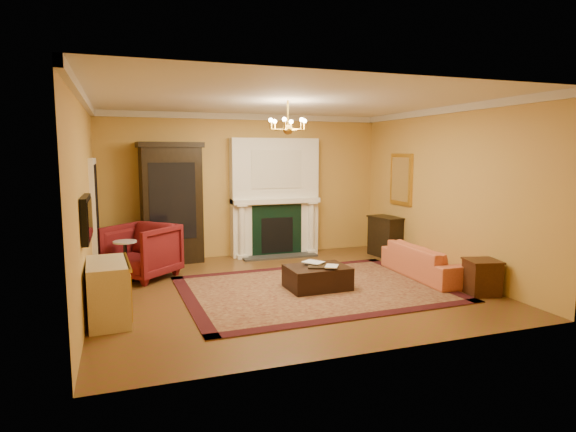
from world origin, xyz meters
name	(u,v)px	position (x,y,z in m)	size (l,w,h in m)	color
floor	(288,288)	(0.00, 0.00, -0.01)	(6.00, 5.50, 0.02)	brown
ceiling	(288,100)	(0.00, 0.00, 3.01)	(6.00, 5.50, 0.02)	silver
wall_back	(245,186)	(0.00, 2.76, 1.50)	(6.00, 0.02, 3.00)	#C19045
wall_front	(374,218)	(0.00, -2.76, 1.50)	(6.00, 0.02, 3.00)	#C19045
wall_left	(84,203)	(-3.01, 0.00, 1.50)	(0.02, 5.50, 3.00)	#C19045
wall_right	(446,191)	(3.01, 0.00, 1.50)	(0.02, 5.50, 3.00)	#C19045
fireplace	(275,200)	(0.60, 2.57, 1.19)	(1.90, 0.70, 2.50)	white
crown_molding	(270,110)	(0.00, 0.96, 2.94)	(6.00, 5.50, 0.12)	silver
doorway	(95,219)	(-2.95, 1.70, 1.05)	(0.08, 1.05, 2.10)	silver
tv_panel	(87,219)	(-2.95, -0.60, 1.35)	(0.09, 0.95, 0.58)	black
gilt_mirror	(401,179)	(2.97, 1.40, 1.65)	(0.06, 0.76, 1.05)	gold
chandelier	(288,126)	(0.00, 0.00, 2.61)	(0.63, 0.55, 0.53)	gold
oriental_rug	(314,289)	(0.36, -0.23, 0.01)	(4.14, 3.11, 0.02)	#410E0E
china_cabinet	(172,206)	(-1.58, 2.49, 1.15)	(1.15, 0.52, 2.30)	black
wingback_armchair	(141,249)	(-2.22, 1.42, 0.53)	(1.02, 0.96, 1.05)	maroon
pedestal_table	(126,258)	(-2.49, 1.30, 0.41)	(0.39, 0.39, 0.70)	black
commode	(108,291)	(-2.73, -0.69, 0.39)	(0.50, 1.05, 0.79)	beige
coral_sofa	(428,256)	(2.56, -0.17, 0.38)	(1.96, 0.57, 0.77)	#DE6946
end_table	(482,278)	(2.72, -1.35, 0.26)	(0.45, 0.45, 0.52)	#3A1F0F
console_table	(386,237)	(2.78, 1.62, 0.41)	(0.42, 0.74, 0.82)	black
leather_ottoman	(317,277)	(0.42, -0.24, 0.20)	(0.97, 0.70, 0.36)	black
ottoman_tray	(321,266)	(0.45, -0.30, 0.39)	(0.41, 0.32, 0.03)	black
book_a	(310,255)	(0.30, -0.20, 0.56)	(0.24, 0.03, 0.32)	gray
book_b	(326,258)	(0.49, -0.40, 0.54)	(0.19, 0.02, 0.27)	gray
topiary_left	(240,189)	(-0.17, 2.53, 1.44)	(0.14, 0.14, 0.39)	gray
topiary_right	(306,188)	(1.30, 2.53, 1.44)	(0.14, 0.14, 0.38)	gray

